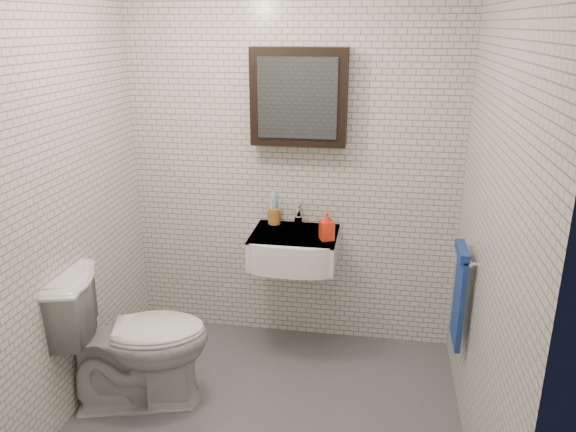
{
  "coord_description": "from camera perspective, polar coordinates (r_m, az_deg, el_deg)",
  "views": [
    {
      "loc": [
        0.57,
        -2.57,
        2.13
      ],
      "look_at": [
        0.06,
        0.45,
        1.08
      ],
      "focal_mm": 35.0,
      "sensor_mm": 36.0,
      "label": 1
    }
  ],
  "objects": [
    {
      "name": "washbasin",
      "position": [
        3.62,
        0.57,
        -3.39
      ],
      "size": [
        0.55,
        0.5,
        0.2
      ],
      "color": "white",
      "rests_on": "room_shell"
    },
    {
      "name": "faucet",
      "position": [
        3.74,
        1.05,
        0.02
      ],
      "size": [
        0.06,
        0.2,
        0.15
      ],
      "color": "silver",
      "rests_on": "washbasin"
    },
    {
      "name": "ground",
      "position": [
        3.38,
        -2.43,
        -19.98
      ],
      "size": [
        2.2,
        2.0,
        0.01
      ],
      "primitive_type": "cube",
      "color": "#53565C",
      "rests_on": "ground"
    },
    {
      "name": "soap_bottle",
      "position": [
        3.5,
        3.98,
        -0.99
      ],
      "size": [
        0.11,
        0.11,
        0.18
      ],
      "primitive_type": "imported",
      "rotation": [
        0.0,
        0.0,
        0.39
      ],
      "color": "orange",
      "rests_on": "washbasin"
    },
    {
      "name": "mirror_cabinet",
      "position": [
        3.56,
        1.11,
        11.99
      ],
      "size": [
        0.6,
        0.15,
        0.6
      ],
      "color": "black",
      "rests_on": "room_shell"
    },
    {
      "name": "toilet",
      "position": [
        3.41,
        -15.33,
        -11.85
      ],
      "size": [
        0.93,
        0.68,
        0.85
      ],
      "primitive_type": "imported",
      "rotation": [
        0.0,
        0.0,
        1.83
      ],
      "color": "silver",
      "rests_on": "ground"
    },
    {
      "name": "room_shell",
      "position": [
        2.72,
        -2.85,
        4.77
      ],
      "size": [
        2.22,
        2.02,
        2.51
      ],
      "color": "silver",
      "rests_on": "ground"
    },
    {
      "name": "towel_rail",
      "position": [
        3.28,
        17.05,
        -7.36
      ],
      "size": [
        0.09,
        0.3,
        0.58
      ],
      "color": "silver",
      "rests_on": "room_shell"
    },
    {
      "name": "toothbrush_cup",
      "position": [
        3.78,
        -1.41,
        0.06
      ],
      "size": [
        0.1,
        0.1,
        0.23
      ],
      "rotation": [
        0.0,
        0.0,
        -0.29
      ],
      "color": "#AC682B",
      "rests_on": "washbasin"
    }
  ]
}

